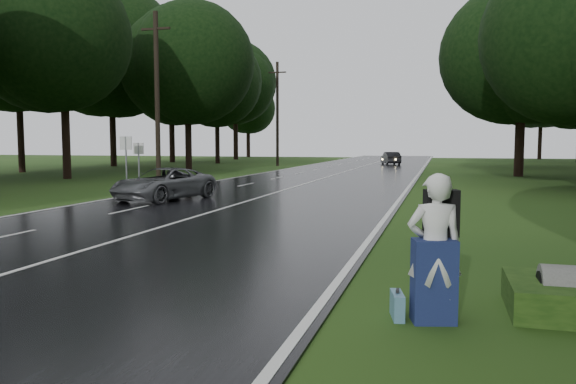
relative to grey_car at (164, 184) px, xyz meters
name	(u,v)px	position (x,y,z in m)	size (l,w,h in m)	color
ground	(48,263)	(3.43, -11.30, -0.69)	(160.00, 160.00, 0.00)	#274514
road	(298,186)	(3.43, 8.70, -0.67)	(12.00, 140.00, 0.04)	black
lane_center	(298,186)	(3.43, 8.70, -0.65)	(0.12, 140.00, 0.01)	silver
grey_car	(164,184)	(0.00, 0.00, 0.00)	(2.16, 4.69, 1.30)	#535558
far_car	(391,158)	(5.67, 39.13, 0.02)	(1.42, 4.06, 1.34)	black
hitchhiker	(435,254)	(10.82, -13.02, 0.23)	(0.82, 0.77, 1.98)	silver
suitcase	(397,305)	(10.34, -12.99, -0.52)	(0.14, 0.49, 0.35)	teal
utility_pole_mid	(159,183)	(-5.07, 8.96, -0.69)	(1.80, 0.28, 9.82)	black
utility_pole_far	(277,166)	(-5.07, 33.48, -0.69)	(1.80, 0.28, 10.32)	black
road_sign_a	(127,192)	(-3.77, 3.39, -0.69)	(0.64, 0.10, 2.65)	white
road_sign_b	(139,190)	(-3.77, 4.54, -0.69)	(0.56, 0.10, 2.35)	white
tree_left_d	(67,179)	(-12.75, 10.90, -0.69)	(10.37, 10.37, 16.21)	black
tree_left_e	(189,170)	(-9.88, 23.13, -0.69)	(9.82, 9.82, 15.34)	black
tree_left_f	(218,163)	(-13.64, 38.54, -0.69)	(10.18, 10.18, 15.91)	black
tree_right_e	(518,176)	(16.07, 21.57, -0.69)	(9.24, 9.24, 14.44)	black
tree_right_f	(519,168)	(17.89, 36.08, -0.69)	(10.12, 10.12, 15.81)	black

